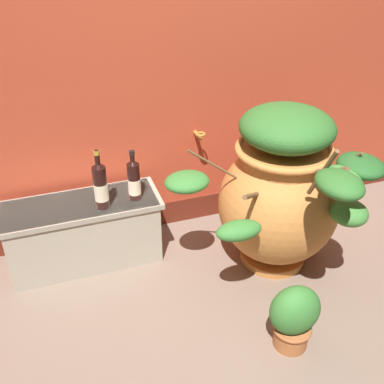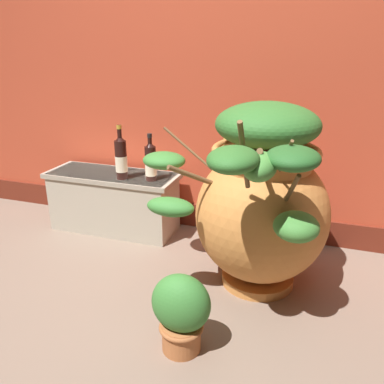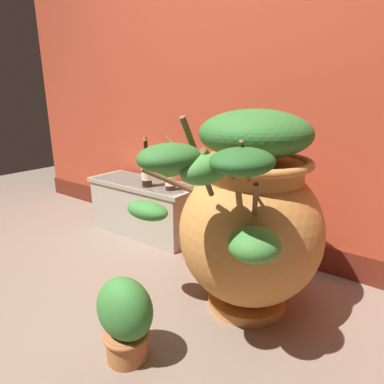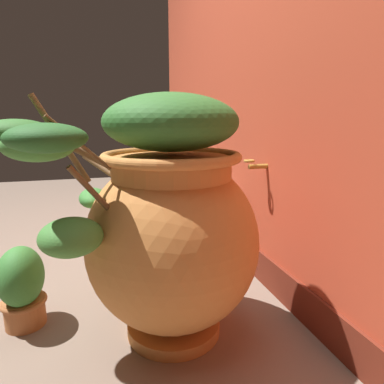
{
  "view_description": "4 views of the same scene",
  "coord_description": "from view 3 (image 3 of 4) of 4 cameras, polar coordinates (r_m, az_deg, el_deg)",
  "views": [
    {
      "loc": [
        -0.75,
        -1.3,
        1.76
      ],
      "look_at": [
        -0.03,
        0.79,
        0.4
      ],
      "focal_mm": 42.4,
      "sensor_mm": 36.0,
      "label": 1
    },
    {
      "loc": [
        0.63,
        -1.28,
        1.19
      ],
      "look_at": [
        -0.03,
        0.69,
        0.41
      ],
      "focal_mm": 36.68,
      "sensor_mm": 36.0,
      "label": 2
    },
    {
      "loc": [
        1.01,
        -0.75,
        1.0
      ],
      "look_at": [
        -0.08,
        0.72,
        0.46
      ],
      "focal_mm": 30.41,
      "sensor_mm": 36.0,
      "label": 3
    },
    {
      "loc": [
        1.57,
        0.28,
        0.86
      ],
      "look_at": [
        -0.09,
        0.76,
        0.48
      ],
      "focal_mm": 30.66,
      "sensor_mm": 36.0,
      "label": 4
    }
  ],
  "objects": [
    {
      "name": "stone_ledge",
      "position": [
        2.47,
        -8.42,
        -2.38
      ],
      "size": [
        0.88,
        0.33,
        0.4
      ],
      "color": "#B2A893",
      "rests_on": "ground_plane"
    },
    {
      "name": "back_wall",
      "position": [
        2.22,
        10.05,
        23.69
      ],
      "size": [
        4.4,
        0.33,
        2.6
      ],
      "color": "#B74228",
      "rests_on": "ground_plane"
    },
    {
      "name": "wine_bottle_left",
      "position": [
        2.16,
        -3.83,
        3.41
      ],
      "size": [
        0.07,
        0.07,
        0.29
      ],
      "color": "black",
      "rests_on": "stone_ledge"
    },
    {
      "name": "wine_bottle_middle",
      "position": [
        2.25,
        -7.98,
        4.33
      ],
      "size": [
        0.07,
        0.07,
        0.34
      ],
      "color": "black",
      "rests_on": "stone_ledge"
    },
    {
      "name": "terracotta_urn",
      "position": [
        1.52,
        9.81,
        -4.07
      ],
      "size": [
        0.98,
        0.97,
        0.95
      ],
      "color": "#CC7F3D",
      "rests_on": "ground_plane"
    },
    {
      "name": "ground_plane",
      "position": [
        1.61,
        -14.04,
        -22.61
      ],
      "size": [
        7.0,
        7.0,
        0.0
      ],
      "primitive_type": "plane",
      "color": "#7A6656"
    },
    {
      "name": "potted_shrub",
      "position": [
        1.36,
        -11.63,
        -20.76
      ],
      "size": [
        0.24,
        0.19,
        0.35
      ],
      "color": "#B26638",
      "rests_on": "ground_plane"
    }
  ]
}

